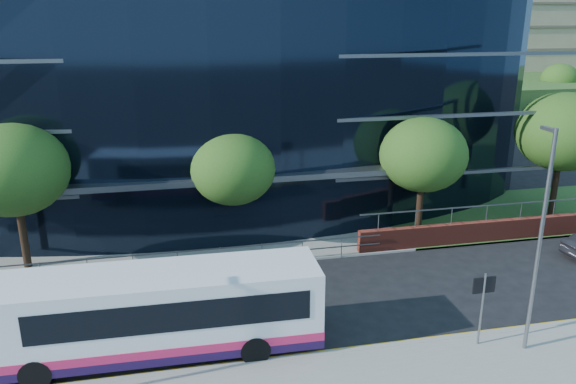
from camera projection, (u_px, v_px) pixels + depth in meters
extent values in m
plane|color=black|center=(346.00, 338.00, 21.04)|extent=(200.00, 200.00, 0.00)
cube|color=gray|center=(354.00, 351.00, 20.09)|extent=(80.00, 0.25, 0.16)
cube|color=gold|center=(353.00, 350.00, 20.29)|extent=(80.00, 0.08, 0.01)
cube|color=gold|center=(351.00, 347.00, 20.43)|extent=(80.00, 0.08, 0.01)
cube|color=gray|center=(176.00, 240.00, 30.07)|extent=(50.00, 8.00, 0.10)
cube|color=black|center=(193.00, 67.00, 40.18)|extent=(38.00, 16.00, 16.00)
cube|color=#595E66|center=(213.00, 180.00, 27.97)|extent=(22.00, 1.20, 0.30)
cube|color=slate|center=(132.00, 256.00, 25.64)|extent=(24.00, 0.05, 0.05)
cube|color=slate|center=(133.00, 265.00, 25.78)|extent=(24.00, 0.05, 0.05)
cylinder|color=slate|center=(133.00, 266.00, 25.80)|extent=(0.04, 0.04, 1.10)
cube|color=#2D511E|center=(442.00, 86.00, 79.03)|extent=(60.00, 42.00, 4.00)
cylinder|color=slate|center=(482.00, 309.00, 19.98)|extent=(0.08, 0.08, 2.80)
cube|color=black|center=(484.00, 285.00, 19.71)|extent=(0.85, 0.06, 0.60)
cylinder|color=black|center=(24.00, 236.00, 26.32)|extent=(0.36, 0.36, 3.30)
ellipsoid|color=#214513|center=(13.00, 170.00, 25.35)|extent=(4.95, 4.95, 4.21)
cylinder|color=black|center=(234.00, 221.00, 28.86)|extent=(0.36, 0.36, 2.86)
ellipsoid|color=#214513|center=(233.00, 169.00, 28.01)|extent=(4.29, 4.29, 3.65)
cylinder|color=black|center=(419.00, 209.00, 30.36)|extent=(0.36, 0.36, 3.08)
ellipsoid|color=#214513|center=(423.00, 155.00, 29.45)|extent=(4.62, 4.62, 3.93)
cylinder|color=black|center=(554.00, 189.00, 33.03)|extent=(0.36, 0.36, 3.52)
ellipsoid|color=#214513|center=(563.00, 132.00, 31.99)|extent=(5.28, 5.28, 4.49)
cylinder|color=black|center=(442.00, 108.00, 62.66)|extent=(0.36, 0.36, 3.08)
ellipsoid|color=#214513|center=(444.00, 81.00, 61.75)|extent=(4.62, 4.62, 3.93)
cylinder|color=black|center=(556.00, 102.00, 67.76)|extent=(0.36, 0.36, 2.86)
ellipsoid|color=#214513|center=(560.00, 79.00, 66.91)|extent=(4.29, 4.29, 3.65)
cylinder|color=slate|center=(539.00, 245.00, 18.94)|extent=(0.14, 0.14, 8.00)
cube|color=slate|center=(549.00, 129.00, 18.08)|extent=(0.15, 0.70, 0.12)
cube|color=white|center=(154.00, 310.00, 19.51)|extent=(11.61, 2.85, 2.79)
cube|color=#200D39|center=(157.00, 341.00, 19.88)|extent=(11.63, 2.90, 0.32)
cube|color=#D61F53|center=(156.00, 333.00, 19.79)|extent=(11.63, 2.90, 0.32)
cube|color=black|center=(172.00, 298.00, 19.50)|extent=(9.30, 2.85, 1.05)
cylinder|color=black|center=(36.00, 374.00, 18.07)|extent=(1.06, 0.34, 1.05)
cylinder|color=black|center=(255.00, 350.00, 19.38)|extent=(1.06, 0.34, 1.05)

